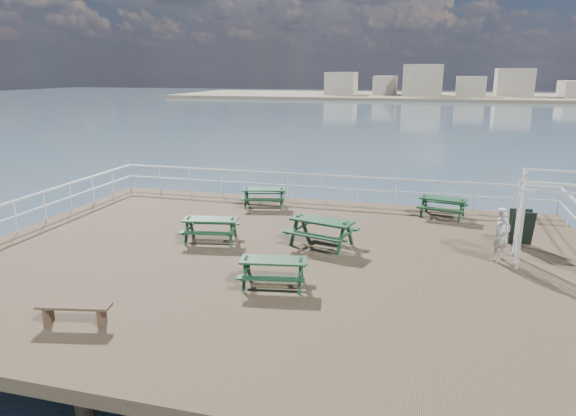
# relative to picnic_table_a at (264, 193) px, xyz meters

# --- Properties ---
(ground) EXTENTS (18.00, 14.00, 0.30)m
(ground) POSITION_rel_picnic_table_a_xyz_m (2.00, -5.34, -0.67)
(ground) COLOR brown
(ground) RESTS_ON ground
(sea_backdrop) EXTENTS (300.00, 300.00, 9.20)m
(sea_backdrop) POSITION_rel_picnic_table_a_xyz_m (14.54, 128.73, -1.02)
(sea_backdrop) COLOR #3C5165
(sea_backdrop) RESTS_ON ground
(railing) EXTENTS (17.77, 13.76, 1.10)m
(railing) POSITION_rel_picnic_table_a_xyz_m (1.93, -2.77, 0.36)
(railing) COLOR silver
(railing) RESTS_ON ground
(picnic_table_a) EXTENTS (1.92, 1.68, 0.81)m
(picnic_table_a) POSITION_rel_picnic_table_a_xyz_m (0.00, 0.00, 0.00)
(picnic_table_a) COLOR #143820
(picnic_table_a) RESTS_ON ground
(picnic_table_b) EXTENTS (1.88, 1.62, 0.81)m
(picnic_table_b) POSITION_rel_picnic_table_a_xyz_m (-0.32, -4.47, 0.00)
(picnic_table_b) COLOR #143820
(picnic_table_b) RESTS_ON ground
(picnic_table_c) EXTENTS (1.86, 1.62, 0.79)m
(picnic_table_c) POSITION_rel_picnic_table_a_xyz_m (6.75, 0.28, -0.01)
(picnic_table_c) COLOR #143820
(picnic_table_c) RESTS_ON ground
(picnic_table_d) EXTENTS (1.81, 1.55, 0.79)m
(picnic_table_d) POSITION_rel_picnic_table_a_xyz_m (2.58, -7.31, -0.01)
(picnic_table_d) COLOR #143820
(picnic_table_d) RESTS_ON ground
(picnic_table_e) EXTENTS (2.22, 1.97, 0.92)m
(picnic_table_e) POSITION_rel_picnic_table_a_xyz_m (3.12, -3.98, 0.07)
(picnic_table_e) COLOR #143820
(picnic_table_e) RESTS_ON ground
(flat_bench_near) EXTENTS (1.58, 0.67, 0.44)m
(flat_bench_near) POSITION_rel_picnic_table_a_xyz_m (-0.87, -10.32, -0.18)
(flat_bench_near) COLOR brown
(flat_bench_near) RESTS_ON ground
(trellis_arbor) EXTENTS (2.21, 1.28, 2.66)m
(trellis_arbor) POSITION_rel_picnic_table_a_xyz_m (9.60, -4.07, 0.66)
(trellis_arbor) COLOR silver
(trellis_arbor) RESTS_ON ground
(sandwich_board) EXTENTS (0.71, 0.56, 1.09)m
(sandwich_board) POSITION_rel_picnic_table_a_xyz_m (8.99, -2.32, 0.02)
(sandwich_board) COLOR black
(sandwich_board) RESTS_ON ground
(person) EXTENTS (0.66, 0.64, 1.52)m
(person) POSITION_rel_picnic_table_a_xyz_m (8.21, -3.99, 0.25)
(person) COLOR silver
(person) RESTS_ON ground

